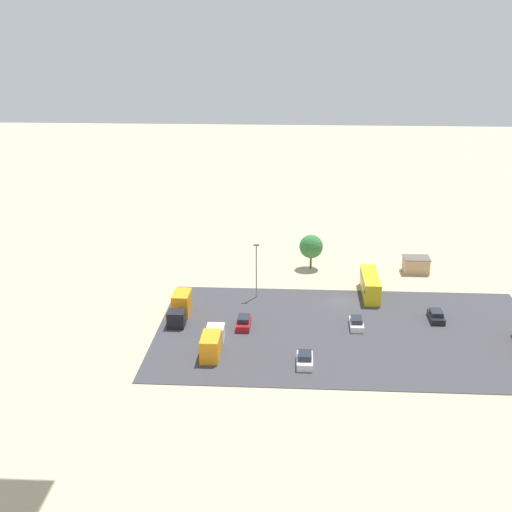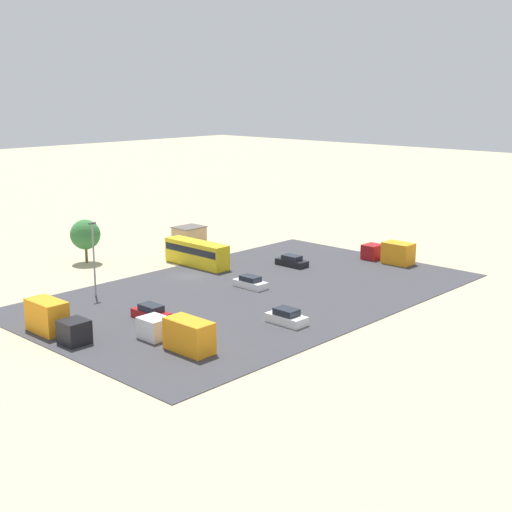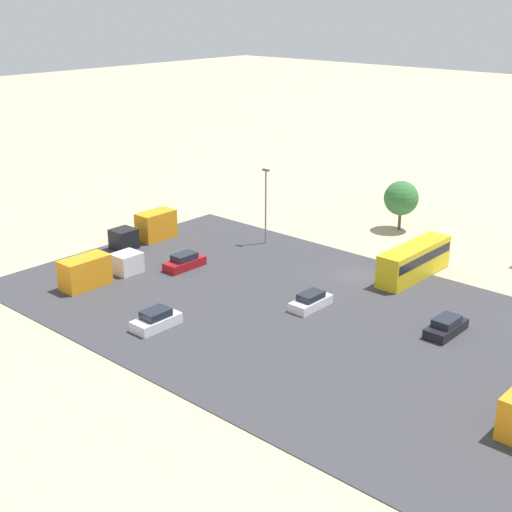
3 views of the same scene
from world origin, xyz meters
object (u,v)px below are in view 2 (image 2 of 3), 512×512
object	(u,v)px
parked_car_1	(292,261)
parked_truck_1	(391,253)
shed_building	(189,235)
bus	(197,253)
parked_truck_0	(55,320)
parked_truck_2	(179,333)
parked_car_0	(286,317)
parked_car_3	(250,283)
parked_car_2	(151,313)

from	to	relation	value
parked_car_1	parked_truck_1	distance (m)	13.81
shed_building	bus	xyz separation A→B (m)	(8.81, 11.47, 0.52)
parked_truck_1	parked_truck_0	bearing A→B (deg)	171.14
parked_truck_1	parked_truck_2	bearing A→B (deg)	-174.63
parked_car_0	parked_truck_1	xyz separation A→B (m)	(-29.63, -6.69, 0.67)
shed_building	bus	world-z (taller)	bus
bus	parked_car_3	xyz separation A→B (m)	(3.01, 12.82, -1.18)
parked_car_0	bus	bearing A→B (deg)	-112.48
parked_car_2	shed_building	bearing A→B (deg)	42.35
bus	parked_car_1	distance (m)	12.86
parked_truck_1	shed_building	bearing A→B (deg)	109.65
parked_car_2	parked_car_3	xyz separation A→B (m)	(-15.76, -0.86, -0.06)
bus	parked_car_2	xyz separation A→B (m)	(18.78, 13.67, -1.12)
shed_building	parked_car_3	xyz separation A→B (m)	(11.83, 24.29, -0.66)
parked_car_1	parked_car_2	size ratio (longest dim) A/B	0.98
parked_truck_1	bus	bearing A→B (deg)	136.94
parked_car_3	parked_truck_2	distance (m)	21.29
parked_truck_1	parked_truck_2	distance (m)	41.75
shed_building	parked_truck_2	bearing A→B (deg)	47.20
bus	parked_truck_0	distance (m)	30.16
parked_car_2	parked_car_3	size ratio (longest dim) A/B	1.06
shed_building	parked_truck_1	distance (m)	31.40
shed_building	parked_car_1	size ratio (longest dim) A/B	1.01
shed_building	parked_truck_0	xyz separation A→B (m)	(37.01, 22.16, 0.22)
parked_car_0	parked_truck_0	distance (m)	22.83
parked_car_1	parked_truck_0	size ratio (longest dim) A/B	0.54
parked_car_0	parked_truck_1	distance (m)	30.38
parked_truck_0	parked_car_2	bearing A→B (deg)	162.45
shed_building	parked_truck_0	world-z (taller)	parked_truck_0
shed_building	parked_car_0	world-z (taller)	shed_building
parked_car_0	parked_truck_0	size ratio (longest dim) A/B	0.52
parked_car_2	parked_truck_1	distance (m)	38.41
parked_car_1	parked_car_2	bearing A→B (deg)	-171.33
shed_building	parked_car_2	xyz separation A→B (m)	(27.59, 25.14, -0.60)
parked_car_1	parked_truck_1	xyz separation A→B (m)	(-10.78, 8.61, 0.73)
parked_car_1	parked_car_0	bearing A→B (deg)	-140.95
shed_building	parked_car_3	world-z (taller)	shed_building
parked_truck_0	parked_truck_1	world-z (taller)	parked_truck_0
parked_car_1	parked_truck_0	distance (m)	36.82
parked_truck_0	parked_car_1	bearing A→B (deg)	-178.14
bus	parked_car_3	world-z (taller)	bus
parked_car_0	parked_truck_1	world-z (taller)	parked_truck_1
parked_car_3	parked_truck_0	world-z (taller)	parked_truck_0
parked_car_2	parked_truck_2	distance (m)	9.04
parked_car_2	parked_car_3	bearing A→B (deg)	3.11
parked_truck_2	parked_truck_0	bearing A→B (deg)	117.93
shed_building	bus	size ratio (longest dim) A/B	0.44
shed_building	parked_car_1	bearing A→B (deg)	89.41
parked_car_0	parked_truck_2	xyz separation A→B (m)	(11.94, -2.78, 0.69)
parked_truck_0	parked_truck_2	world-z (taller)	parked_truck_0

